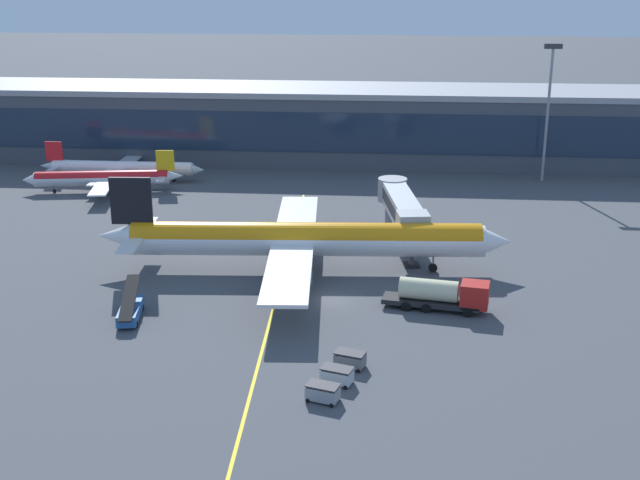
{
  "coord_description": "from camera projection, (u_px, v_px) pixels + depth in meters",
  "views": [
    {
      "loc": [
        5.77,
        -80.94,
        33.81
      ],
      "look_at": [
        -1.78,
        6.67,
        4.5
      ],
      "focal_mm": 46.44,
      "sensor_mm": 36.0,
      "label": 1
    }
  ],
  "objects": [
    {
      "name": "main_airliner",
      "position": [
        303.0,
        239.0,
        94.91
      ],
      "size": [
        47.67,
        38.16,
        11.08
      ],
      "color": "white",
      "rests_on": "ground_plane"
    },
    {
      "name": "apron_light_mast_0",
      "position": [
        549.0,
        102.0,
        132.26
      ],
      "size": [
        2.8,
        0.5,
        22.09
      ],
      "color": "gray",
      "rests_on": "ground_plane"
    },
    {
      "name": "belt_loader",
      "position": [
        130.0,
        310.0,
        82.81
      ],
      "size": [
        2.75,
        7.02,
        3.49
      ],
      "color": "#285B9E",
      "rests_on": "ground_plane"
    },
    {
      "name": "ground_plane",
      "position": [
        331.0,
        300.0,
        87.66
      ],
      "size": [
        700.0,
        700.0,
        0.0
      ],
      "primitive_type": "plane",
      "color": "#47494F"
    },
    {
      "name": "commuter_jet_near",
      "position": [
        121.0,
        168.0,
        135.62
      ],
      "size": [
        27.55,
        21.96,
        6.37
      ],
      "color": "#B2B7BC",
      "rests_on": "ground_plane"
    },
    {
      "name": "jet_bridge",
      "position": [
        401.0,
        206.0,
        104.32
      ],
      "size": [
        6.39,
        19.66,
        6.61
      ],
      "color": "#B2B7BC",
      "rests_on": "ground_plane"
    },
    {
      "name": "apron_lead_in_line",
      "position": [
        278.0,
        292.0,
        90.04
      ],
      "size": [
        3.03,
        79.96,
        0.01
      ],
      "primitive_type": "cube",
      "rotation": [
        0.0,
        0.0,
        0.03
      ],
      "color": "yellow",
      "rests_on": "ground_plane"
    },
    {
      "name": "baggage_cart_1",
      "position": [
        337.0,
        375.0,
        70.06
      ],
      "size": [
        2.99,
        2.27,
        1.48
      ],
      "color": "#B2B7BC",
      "rests_on": "ground_plane"
    },
    {
      "name": "baggage_cart_0",
      "position": [
        323.0,
        392.0,
        67.25
      ],
      "size": [
        2.99,
        2.27,
        1.48
      ],
      "color": "gray",
      "rests_on": "ground_plane"
    },
    {
      "name": "fuel_tanker",
      "position": [
        443.0,
        294.0,
        84.73
      ],
      "size": [
        11.07,
        4.27,
        3.25
      ],
      "color": "#232326",
      "rests_on": "ground_plane"
    },
    {
      "name": "terminal_building",
      "position": [
        341.0,
        124.0,
        148.36
      ],
      "size": [
        209.94,
        17.18,
        13.2
      ],
      "color": "#424751",
      "rests_on": "ground_plane"
    },
    {
      "name": "baggage_cart_2",
      "position": [
        350.0,
        359.0,
        72.87
      ],
      "size": [
        2.99,
        2.27,
        1.48
      ],
      "color": "#595B60",
      "rests_on": "ground_plane"
    },
    {
      "name": "commuter_jet_far",
      "position": [
        103.0,
        178.0,
        129.02
      ],
      "size": [
        24.78,
        19.8,
        6.44
      ],
      "color": "silver",
      "rests_on": "ground_plane"
    }
  ]
}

